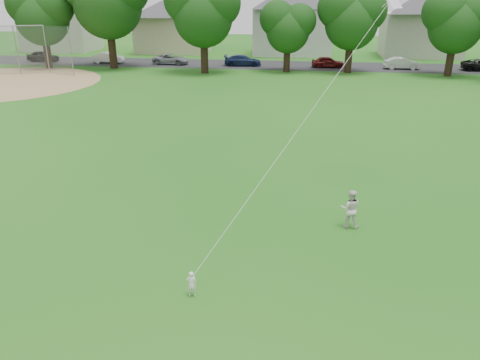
# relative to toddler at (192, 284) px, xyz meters

# --- Properties ---
(ground) EXTENTS (160.00, 160.00, 0.00)m
(ground) POSITION_rel_toddler_xyz_m (1.11, 1.13, -0.40)
(ground) COLOR #185D15
(ground) RESTS_ON ground
(street) EXTENTS (90.00, 7.00, 0.01)m
(street) POSITION_rel_toddler_xyz_m (1.11, 43.13, -0.39)
(street) COLOR #2D2D30
(street) RESTS_ON ground
(dirt_infield) EXTENTS (18.00, 18.00, 0.02)m
(dirt_infield) POSITION_rel_toddler_xyz_m (-24.89, 29.13, -0.39)
(dirt_infield) COLOR #9E7F51
(dirt_infield) RESTS_ON ground
(toddler) EXTENTS (0.32, 0.24, 0.79)m
(toddler) POSITION_rel_toddler_xyz_m (0.00, 0.00, 0.00)
(toddler) COLOR white
(toddler) RESTS_ON ground
(older_boy) EXTENTS (0.72, 0.57, 1.44)m
(older_boy) POSITION_rel_toddler_xyz_m (4.68, 4.79, 0.32)
(older_boy) COLOR silver
(older_boy) RESTS_ON ground
(kite) EXTENTS (3.59, 5.42, 13.43)m
(kite) POSITION_rel_toddler_xyz_m (3.04, 4.83, 3.71)
(kite) COLOR white
(kite) RESTS_ON ground
(baseball_backstop) EXTENTS (10.09, 4.56, 4.67)m
(baseball_backstop) POSITION_rel_toddler_xyz_m (-25.36, 33.09, 1.94)
(baseball_backstop) COLOR gray
(baseball_backstop) RESTS_ON ground
(tree_row) EXTENTS (80.92, 10.14, 11.58)m
(tree_row) POSITION_rel_toddler_xyz_m (1.47, 37.17, 6.22)
(tree_row) COLOR black
(tree_row) RESTS_ON ground
(parked_cars) EXTENTS (69.88, 2.16, 1.25)m
(parked_cars) POSITION_rel_toddler_xyz_m (4.52, 42.13, 0.20)
(parked_cars) COLOR black
(parked_cars) RESTS_ON ground
(house_row) EXTENTS (77.10, 14.18, 10.42)m
(house_row) POSITION_rel_toddler_xyz_m (1.71, 53.13, 4.76)
(house_row) COLOR beige
(house_row) RESTS_ON ground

